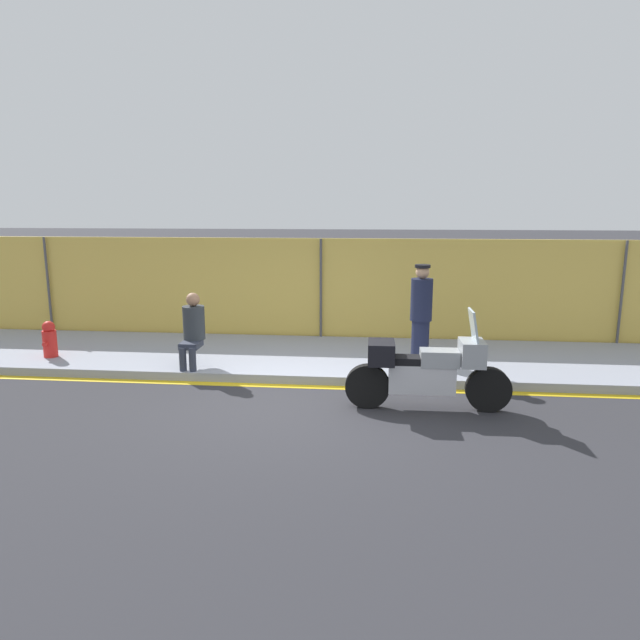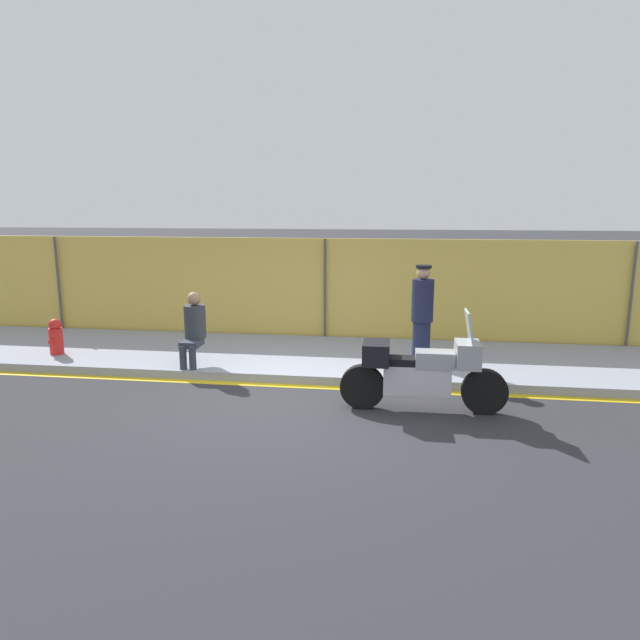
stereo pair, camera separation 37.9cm
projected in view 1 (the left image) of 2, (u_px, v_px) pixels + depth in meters
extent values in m
plane|color=#2D2D33|center=(295.00, 405.00, 8.05)|extent=(120.00, 120.00, 0.00)
cube|color=#8E93A3|center=(313.00, 357.00, 10.29)|extent=(42.96, 2.80, 0.14)
cube|color=gold|center=(303.00, 387.00, 8.85)|extent=(42.96, 0.18, 0.01)
cube|color=gold|center=(321.00, 291.00, 11.55)|extent=(40.81, 0.08, 2.12)
cylinder|color=#4C4C51|center=(48.00, 288.00, 12.02)|extent=(0.05, 0.05, 2.12)
cylinder|color=#4C4C51|center=(321.00, 292.00, 11.45)|extent=(0.05, 0.05, 2.12)
cylinder|color=#4C4C51|center=(622.00, 296.00, 10.88)|extent=(0.05, 0.05, 2.12)
cylinder|color=black|center=(488.00, 389.00, 7.75)|extent=(0.62, 0.15, 0.62)
cylinder|color=black|center=(367.00, 386.00, 7.89)|extent=(0.62, 0.15, 0.62)
cube|color=silver|center=(422.00, 378.00, 7.80)|extent=(0.91, 0.29, 0.40)
cube|color=#999EA3|center=(439.00, 358.00, 7.72)|extent=(0.52, 0.31, 0.22)
cube|color=black|center=(415.00, 360.00, 7.76)|extent=(0.60, 0.29, 0.10)
cube|color=#999EA3|center=(472.00, 353.00, 7.67)|extent=(0.32, 0.48, 0.34)
cube|color=silver|center=(473.00, 325.00, 7.59)|extent=(0.11, 0.42, 0.42)
cube|color=black|center=(381.00, 352.00, 7.78)|extent=(0.36, 0.51, 0.30)
cylinder|color=#191E38|center=(420.00, 341.00, 9.73)|extent=(0.30, 0.30, 0.71)
cylinder|color=#191E38|center=(422.00, 300.00, 9.59)|extent=(0.37, 0.37, 0.71)
sphere|color=tan|center=(423.00, 272.00, 9.50)|extent=(0.23, 0.23, 0.23)
cylinder|color=black|center=(423.00, 266.00, 9.48)|extent=(0.26, 0.26, 0.05)
cylinder|color=#2D3342|center=(183.00, 359.00, 9.17)|extent=(0.11, 0.11, 0.39)
cylinder|color=#2D3342|center=(193.00, 359.00, 9.15)|extent=(0.11, 0.11, 0.39)
cube|color=#2D3342|center=(191.00, 345.00, 9.31)|extent=(0.31, 0.39, 0.10)
cylinder|color=#2D3338|center=(194.00, 323.00, 9.44)|extent=(0.36, 0.36, 0.55)
sphere|color=#A37556|center=(193.00, 300.00, 9.36)|extent=(0.22, 0.22, 0.22)
cylinder|color=red|center=(50.00, 344.00, 10.02)|extent=(0.24, 0.24, 0.47)
sphere|color=red|center=(48.00, 327.00, 9.96)|extent=(0.21, 0.21, 0.21)
cylinder|color=red|center=(46.00, 344.00, 9.89)|extent=(0.08, 0.09, 0.08)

